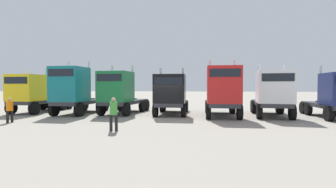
{
  "coord_description": "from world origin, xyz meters",
  "views": [
    {
      "loc": [
        2.92,
        -18.14,
        2.37
      ],
      "look_at": [
        -0.23,
        2.38,
        1.73
      ],
      "focal_mm": 25.99,
      "sensor_mm": 36.0,
      "label": 1
    }
  ],
  "objects_px": {
    "semi_truck_yellow": "(33,93)",
    "semi_truck_red": "(223,92)",
    "semi_truck_white": "(273,93)",
    "visitor_with_camera": "(114,112)",
    "semi_truck_green": "(119,92)",
    "visitor_in_hivis": "(10,108)",
    "semi_truck_black": "(171,94)",
    "semi_truck_teal": "(74,90)"
  },
  "relations": [
    {
      "from": "semi_truck_green",
      "to": "semi_truck_red",
      "type": "height_order",
      "value": "semi_truck_red"
    },
    {
      "from": "semi_truck_green",
      "to": "visitor_with_camera",
      "type": "bearing_deg",
      "value": 23.28
    },
    {
      "from": "semi_truck_yellow",
      "to": "semi_truck_white",
      "type": "xyz_separation_m",
      "value": [
        20.4,
        -0.06,
        0.1
      ]
    },
    {
      "from": "semi_truck_yellow",
      "to": "semi_truck_white",
      "type": "height_order",
      "value": "semi_truck_white"
    },
    {
      "from": "semi_truck_black",
      "to": "semi_truck_white",
      "type": "bearing_deg",
      "value": 86.7
    },
    {
      "from": "visitor_in_hivis",
      "to": "semi_truck_white",
      "type": "bearing_deg",
      "value": 38.53
    },
    {
      "from": "semi_truck_yellow",
      "to": "visitor_with_camera",
      "type": "bearing_deg",
      "value": 55.3
    },
    {
      "from": "semi_truck_black",
      "to": "semi_truck_white",
      "type": "height_order",
      "value": "semi_truck_white"
    },
    {
      "from": "semi_truck_teal",
      "to": "visitor_in_hivis",
      "type": "height_order",
      "value": "semi_truck_teal"
    },
    {
      "from": "semi_truck_yellow",
      "to": "semi_truck_black",
      "type": "distance_m",
      "value": 12.49
    },
    {
      "from": "semi_truck_black",
      "to": "semi_truck_red",
      "type": "height_order",
      "value": "semi_truck_red"
    },
    {
      "from": "semi_truck_green",
      "to": "visitor_with_camera",
      "type": "xyz_separation_m",
      "value": [
        2.39,
        -7.46,
        -0.82
      ]
    },
    {
      "from": "semi_truck_white",
      "to": "visitor_with_camera",
      "type": "height_order",
      "value": "semi_truck_white"
    },
    {
      "from": "semi_truck_teal",
      "to": "visitor_with_camera",
      "type": "distance_m",
      "value": 9.04
    },
    {
      "from": "semi_truck_teal",
      "to": "visitor_with_camera",
      "type": "height_order",
      "value": "semi_truck_teal"
    },
    {
      "from": "semi_truck_yellow",
      "to": "semi_truck_green",
      "type": "distance_m",
      "value": 8.08
    },
    {
      "from": "semi_truck_yellow",
      "to": "semi_truck_white",
      "type": "distance_m",
      "value": 20.4
    },
    {
      "from": "semi_truck_yellow",
      "to": "visitor_with_camera",
      "type": "height_order",
      "value": "semi_truck_yellow"
    },
    {
      "from": "semi_truck_teal",
      "to": "visitor_in_hivis",
      "type": "bearing_deg",
      "value": -19.03
    },
    {
      "from": "semi_truck_white",
      "to": "visitor_with_camera",
      "type": "relative_size",
      "value": 3.62
    },
    {
      "from": "visitor_in_hivis",
      "to": "visitor_with_camera",
      "type": "distance_m",
      "value": 8.04
    },
    {
      "from": "visitor_with_camera",
      "to": "semi_truck_red",
      "type": "bearing_deg",
      "value": 121.96
    },
    {
      "from": "semi_truck_black",
      "to": "semi_truck_yellow",
      "type": "bearing_deg",
      "value": -91.21
    },
    {
      "from": "semi_truck_yellow",
      "to": "semi_truck_red",
      "type": "distance_m",
      "value": 16.62
    },
    {
      "from": "semi_truck_black",
      "to": "semi_truck_red",
      "type": "bearing_deg",
      "value": 76.47
    },
    {
      "from": "visitor_with_camera",
      "to": "semi_truck_black",
      "type": "bearing_deg",
      "value": 149.53
    },
    {
      "from": "semi_truck_teal",
      "to": "visitor_with_camera",
      "type": "relative_size",
      "value": 3.39
    },
    {
      "from": "semi_truck_teal",
      "to": "semi_truck_red",
      "type": "height_order",
      "value": "semi_truck_teal"
    },
    {
      "from": "semi_truck_yellow",
      "to": "semi_truck_red",
      "type": "bearing_deg",
      "value": 88.04
    },
    {
      "from": "semi_truck_teal",
      "to": "visitor_in_hivis",
      "type": "xyz_separation_m",
      "value": [
        -1.77,
        -4.82,
        -1.13
      ]
    },
    {
      "from": "semi_truck_teal",
      "to": "semi_truck_yellow",
      "type": "bearing_deg",
      "value": -98.68
    },
    {
      "from": "semi_truck_red",
      "to": "semi_truck_white",
      "type": "bearing_deg",
      "value": 99.09
    },
    {
      "from": "visitor_with_camera",
      "to": "visitor_in_hivis",
      "type": "bearing_deg",
      "value": -118.43
    },
    {
      "from": "semi_truck_teal",
      "to": "semi_truck_green",
      "type": "bearing_deg",
      "value": 104.02
    },
    {
      "from": "semi_truck_yellow",
      "to": "semi_truck_teal",
      "type": "bearing_deg",
      "value": 80.69
    },
    {
      "from": "semi_truck_black",
      "to": "visitor_in_hivis",
      "type": "distance_m",
      "value": 11.42
    },
    {
      "from": "visitor_in_hivis",
      "to": "semi_truck_black",
      "type": "bearing_deg",
      "value": 51.42
    },
    {
      "from": "visitor_in_hivis",
      "to": "visitor_with_camera",
      "type": "bearing_deg",
      "value": 8.3
    },
    {
      "from": "semi_truck_teal",
      "to": "semi_truck_white",
      "type": "bearing_deg",
      "value": 93.64
    },
    {
      "from": "semi_truck_yellow",
      "to": "semi_truck_white",
      "type": "bearing_deg",
      "value": 90.32
    },
    {
      "from": "semi_truck_green",
      "to": "visitor_in_hivis",
      "type": "relative_size",
      "value": 3.84
    },
    {
      "from": "visitor_in_hivis",
      "to": "semi_truck_yellow",
      "type": "bearing_deg",
      "value": 136.54
    }
  ]
}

